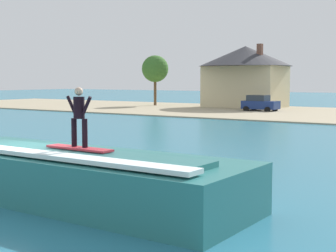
{
  "coord_description": "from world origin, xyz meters",
  "views": [
    {
      "loc": [
        12.56,
        -10.57,
        3.57
      ],
      "look_at": [
        1.92,
        5.08,
        1.85
      ],
      "focal_mm": 54.5,
      "sensor_mm": 36.0,
      "label": 1
    }
  ],
  "objects_px": {
    "car_near_shore": "(260,103)",
    "tree_tall_bare": "(155,69)",
    "surfboard": "(79,148)",
    "surfer": "(79,114)",
    "house_with_chimney": "(245,71)",
    "wave_crest": "(74,176)"
  },
  "relations": [
    {
      "from": "car_near_shore",
      "to": "tree_tall_bare",
      "type": "height_order",
      "value": "tree_tall_bare"
    },
    {
      "from": "tree_tall_bare",
      "to": "surfboard",
      "type": "bearing_deg",
      "value": -56.67
    },
    {
      "from": "surfer",
      "to": "house_with_chimney",
      "type": "distance_m",
      "value": 51.34
    },
    {
      "from": "surfboard",
      "to": "house_with_chimney",
      "type": "relative_size",
      "value": 0.2
    },
    {
      "from": "wave_crest",
      "to": "surfer",
      "type": "distance_m",
      "value": 1.88
    },
    {
      "from": "wave_crest",
      "to": "surfboard",
      "type": "relative_size",
      "value": 4.75
    },
    {
      "from": "car_near_shore",
      "to": "tree_tall_bare",
      "type": "xyz_separation_m",
      "value": [
        -16.68,
        3.26,
        4.04
      ]
    },
    {
      "from": "surfer",
      "to": "house_with_chimney",
      "type": "xyz_separation_m",
      "value": [
        -17.84,
        48.09,
        2.07
      ]
    },
    {
      "from": "wave_crest",
      "to": "car_near_shore",
      "type": "xyz_separation_m",
      "value": [
        -12.69,
        41.84,
        0.2
      ]
    },
    {
      "from": "car_near_shore",
      "to": "house_with_chimney",
      "type": "xyz_separation_m",
      "value": [
        -4.81,
        6.18,
        3.72
      ]
    },
    {
      "from": "surfer",
      "to": "car_near_shore",
      "type": "bearing_deg",
      "value": 107.27
    },
    {
      "from": "car_near_shore",
      "to": "wave_crest",
      "type": "bearing_deg",
      "value": -73.13
    },
    {
      "from": "surfer",
      "to": "car_near_shore",
      "type": "distance_m",
      "value": 43.93
    },
    {
      "from": "surfboard",
      "to": "surfer",
      "type": "distance_m",
      "value": 0.99
    },
    {
      "from": "surfer",
      "to": "car_near_shore",
      "type": "height_order",
      "value": "surfer"
    },
    {
      "from": "surfboard",
      "to": "surfer",
      "type": "height_order",
      "value": "surfer"
    },
    {
      "from": "car_near_shore",
      "to": "surfer",
      "type": "bearing_deg",
      "value": -72.73
    },
    {
      "from": "surfer",
      "to": "tree_tall_bare",
      "type": "relative_size",
      "value": 0.25
    },
    {
      "from": "surfboard",
      "to": "house_with_chimney",
      "type": "bearing_deg",
      "value": 110.37
    },
    {
      "from": "surfboard",
      "to": "tree_tall_bare",
      "type": "distance_m",
      "value": 54.24
    },
    {
      "from": "car_near_shore",
      "to": "tree_tall_bare",
      "type": "bearing_deg",
      "value": 168.93
    },
    {
      "from": "wave_crest",
      "to": "car_near_shore",
      "type": "bearing_deg",
      "value": 106.87
    }
  ]
}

